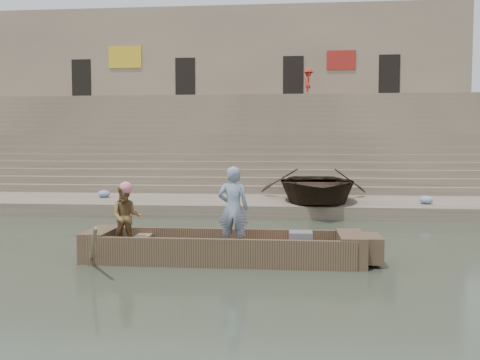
# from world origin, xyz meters

# --- Properties ---
(ground) EXTENTS (120.00, 120.00, 0.00)m
(ground) POSITION_xyz_m (0.00, 0.00, 0.00)
(ground) COLOR #2D3729
(ground) RESTS_ON ground
(lower_landing) EXTENTS (32.00, 4.00, 0.40)m
(lower_landing) POSITION_xyz_m (0.00, 8.00, 0.20)
(lower_landing) COLOR gray
(lower_landing) RESTS_ON ground
(mid_landing) EXTENTS (32.00, 3.00, 2.80)m
(mid_landing) POSITION_xyz_m (0.00, 15.50, 1.40)
(mid_landing) COLOR gray
(mid_landing) RESTS_ON ground
(upper_landing) EXTENTS (32.00, 3.00, 5.20)m
(upper_landing) POSITION_xyz_m (0.00, 22.50, 2.60)
(upper_landing) COLOR gray
(upper_landing) RESTS_ON ground
(ghat_steps) EXTENTS (32.00, 11.00, 5.20)m
(ghat_steps) POSITION_xyz_m (0.00, 17.19, 1.80)
(ghat_steps) COLOR gray
(ghat_steps) RESTS_ON ground
(building_wall) EXTENTS (32.00, 5.07, 11.20)m
(building_wall) POSITION_xyz_m (0.00, 26.50, 5.60)
(building_wall) COLOR gray
(building_wall) RESTS_ON ground
(main_rowboat) EXTENTS (5.00, 1.30, 0.22)m
(main_rowboat) POSITION_xyz_m (3.60, 0.03, 0.11)
(main_rowboat) COLOR brown
(main_rowboat) RESTS_ON ground
(rowboat_trim) EXTENTS (6.04, 2.63, 1.98)m
(rowboat_trim) POSITION_xyz_m (3.80, 0.03, 0.31)
(rowboat_trim) COLOR brown
(rowboat_trim) RESTS_ON ground
(standing_man) EXTENTS (0.63, 0.42, 1.70)m
(standing_man) POSITION_xyz_m (3.80, 0.04, 1.07)
(standing_man) COLOR navy
(standing_man) RESTS_ON main_rowboat
(rowing_man) EXTENTS (0.74, 0.64, 1.31)m
(rowing_man) POSITION_xyz_m (1.60, 0.01, 0.88)
(rowing_man) COLOR #297D33
(rowing_man) RESTS_ON main_rowboat
(television) EXTENTS (0.46, 0.42, 0.40)m
(television) POSITION_xyz_m (5.15, 0.03, 0.42)
(television) COLOR slate
(television) RESTS_ON main_rowboat
(beached_rowboat) EXTENTS (3.94, 5.46, 1.12)m
(beached_rowboat) POSITION_xyz_m (5.78, 7.71, 0.96)
(beached_rowboat) COLOR #2D2116
(beached_rowboat) RESTS_ON lower_landing
(pedestrian) EXTENTS (0.76, 1.17, 1.72)m
(pedestrian) POSITION_xyz_m (5.94, 22.66, 6.06)
(pedestrian) COLOR #A9291C
(pedestrian) RESTS_ON upper_landing
(cloth_bundles) EXTENTS (11.63, 1.45, 0.26)m
(cloth_bundles) POSITION_xyz_m (3.73, 7.73, 0.53)
(cloth_bundles) COLOR #3F5999
(cloth_bundles) RESTS_ON lower_landing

